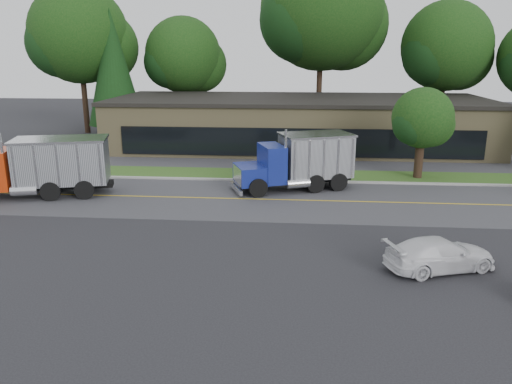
# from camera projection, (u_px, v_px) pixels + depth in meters

# --- Properties ---
(ground) EXTENTS (140.00, 140.00, 0.00)m
(ground) POSITION_uv_depth(u_px,v_px,m) (247.00, 264.00, 19.92)
(ground) COLOR #2D2D31
(ground) RESTS_ON ground
(road) EXTENTS (60.00, 8.00, 0.02)m
(road) POSITION_uv_depth(u_px,v_px,m) (263.00, 200.00, 28.55)
(road) COLOR #4E4E52
(road) RESTS_ON ground
(center_line) EXTENTS (60.00, 0.12, 0.01)m
(center_line) POSITION_uv_depth(u_px,v_px,m) (263.00, 200.00, 28.55)
(center_line) COLOR gold
(center_line) RESTS_ON ground
(curb) EXTENTS (60.00, 0.30, 0.12)m
(curb) POSITION_uv_depth(u_px,v_px,m) (267.00, 181.00, 32.58)
(curb) COLOR #9E9E99
(curb) RESTS_ON ground
(grass_verge) EXTENTS (60.00, 3.40, 0.03)m
(grass_verge) POSITION_uv_depth(u_px,v_px,m) (269.00, 175.00, 34.30)
(grass_verge) COLOR #284C1A
(grass_verge) RESTS_ON ground
(far_parking) EXTENTS (60.00, 7.00, 0.02)m
(far_parking) POSITION_uv_depth(u_px,v_px,m) (273.00, 160.00, 39.10)
(far_parking) COLOR #4E4E52
(far_parking) RESTS_ON ground
(strip_mall) EXTENTS (32.00, 12.00, 4.00)m
(strip_mall) POSITION_uv_depth(u_px,v_px,m) (299.00, 124.00, 44.15)
(strip_mall) COLOR #97875C
(strip_mall) RESTS_ON ground
(tree_far_a) EXTENTS (10.30, 9.70, 14.70)m
(tree_far_a) POSITION_uv_depth(u_px,v_px,m) (81.00, 39.00, 49.78)
(tree_far_a) COLOR #382619
(tree_far_a) RESTS_ON ground
(tree_far_b) EXTENTS (8.21, 7.73, 11.71)m
(tree_far_b) POSITION_uv_depth(u_px,v_px,m) (185.00, 59.00, 51.39)
(tree_far_b) COLOR #382619
(tree_far_b) RESTS_ON ground
(tree_far_c) EXTENTS (12.87, 12.11, 18.35)m
(tree_far_c) POSITION_uv_depth(u_px,v_px,m) (324.00, 14.00, 49.16)
(tree_far_c) COLOR #382619
(tree_far_c) RESTS_ON ground
(tree_far_d) EXTENTS (9.09, 8.56, 12.97)m
(tree_far_d) POSITION_uv_depth(u_px,v_px,m) (447.00, 50.00, 48.13)
(tree_far_d) COLOR #382619
(tree_far_d) RESTS_ON ground
(evergreen_left) EXTENTS (5.37, 5.37, 12.21)m
(evergreen_left) POSITION_uv_depth(u_px,v_px,m) (113.00, 67.00, 48.16)
(evergreen_left) COLOR #382619
(evergreen_left) RESTS_ON ground
(tree_verge) EXTENTS (4.20, 3.95, 5.99)m
(tree_verge) POSITION_uv_depth(u_px,v_px,m) (423.00, 121.00, 32.51)
(tree_verge) COLOR #382619
(tree_verge) RESTS_ON ground
(dump_truck_red) EXTENTS (9.12, 4.64, 3.36)m
(dump_truck_red) POSITION_uv_depth(u_px,v_px,m) (40.00, 166.00, 28.79)
(dump_truck_red) COLOR black
(dump_truck_red) RESTS_ON ground
(dump_truck_blue) EXTENTS (7.50, 4.82, 3.36)m
(dump_truck_blue) POSITION_uv_depth(u_px,v_px,m) (300.00, 160.00, 30.35)
(dump_truck_blue) COLOR black
(dump_truck_blue) RESTS_ON ground
(rally_car) EXTENTS (4.67, 3.09, 1.26)m
(rally_car) POSITION_uv_depth(u_px,v_px,m) (440.00, 254.00, 19.24)
(rally_car) COLOR white
(rally_car) RESTS_ON ground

